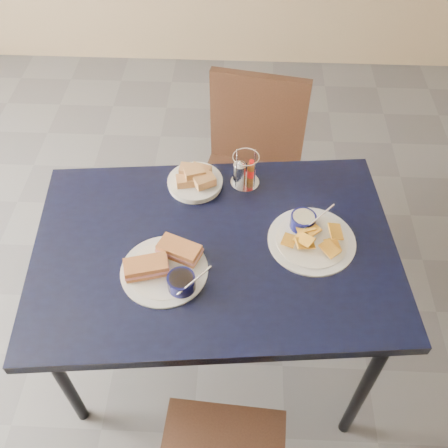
{
  "coord_description": "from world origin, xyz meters",
  "views": [
    {
      "loc": [
        0.16,
        -0.98,
        2.1
      ],
      "look_at": [
        0.11,
        0.12,
        0.82
      ],
      "focal_mm": 40.0,
      "sensor_mm": 36.0,
      "label": 1
    }
  ],
  "objects_px": {
    "dining_table": "(215,257)",
    "bread_basket": "(195,180)",
    "chair_far": "(249,161)",
    "plantain_plate": "(309,234)",
    "sandwich_plate": "(167,267)",
    "condiment_caddy": "(244,172)"
  },
  "relations": [
    {
      "from": "plantain_plate",
      "to": "bread_basket",
      "type": "relative_size",
      "value": 1.47
    },
    {
      "from": "chair_far",
      "to": "condiment_caddy",
      "type": "distance_m",
      "value": 0.46
    },
    {
      "from": "dining_table",
      "to": "bread_basket",
      "type": "height_order",
      "value": "bread_basket"
    },
    {
      "from": "chair_far",
      "to": "plantain_plate",
      "type": "relative_size",
      "value": 3.04
    },
    {
      "from": "dining_table",
      "to": "condiment_caddy",
      "type": "distance_m",
      "value": 0.35
    },
    {
      "from": "chair_far",
      "to": "plantain_plate",
      "type": "bearing_deg",
      "value": -71.59
    },
    {
      "from": "sandwich_plate",
      "to": "plantain_plate",
      "type": "bearing_deg",
      "value": 19.34
    },
    {
      "from": "chair_far",
      "to": "plantain_plate",
      "type": "xyz_separation_m",
      "value": [
        0.21,
        -0.63,
        0.24
      ]
    },
    {
      "from": "chair_far",
      "to": "condiment_caddy",
      "type": "height_order",
      "value": "chair_far"
    },
    {
      "from": "condiment_caddy",
      "to": "plantain_plate",
      "type": "bearing_deg",
      "value": -48.63
    },
    {
      "from": "plantain_plate",
      "to": "dining_table",
      "type": "bearing_deg",
      "value": -170.93
    },
    {
      "from": "dining_table",
      "to": "sandwich_plate",
      "type": "relative_size",
      "value": 4.27
    },
    {
      "from": "chair_far",
      "to": "sandwich_plate",
      "type": "xyz_separation_m",
      "value": [
        -0.26,
        -0.8,
        0.24
      ]
    },
    {
      "from": "sandwich_plate",
      "to": "condiment_caddy",
      "type": "height_order",
      "value": "condiment_caddy"
    },
    {
      "from": "dining_table",
      "to": "plantain_plate",
      "type": "bearing_deg",
      "value": 9.07
    },
    {
      "from": "plantain_plate",
      "to": "sandwich_plate",
      "type": "bearing_deg",
      "value": -160.66
    },
    {
      "from": "sandwich_plate",
      "to": "plantain_plate",
      "type": "height_order",
      "value": "same"
    },
    {
      "from": "chair_far",
      "to": "plantain_plate",
      "type": "distance_m",
      "value": 0.71
    },
    {
      "from": "dining_table",
      "to": "bread_basket",
      "type": "bearing_deg",
      "value": 107.26
    },
    {
      "from": "chair_far",
      "to": "sandwich_plate",
      "type": "bearing_deg",
      "value": -108.34
    },
    {
      "from": "dining_table",
      "to": "bread_basket",
      "type": "xyz_separation_m",
      "value": [
        -0.09,
        0.29,
        0.09
      ]
    },
    {
      "from": "dining_table",
      "to": "sandwich_plate",
      "type": "distance_m",
      "value": 0.21
    }
  ]
}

